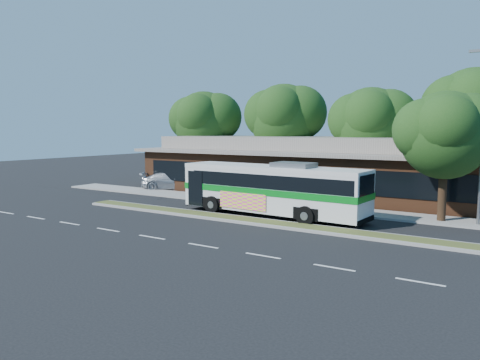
# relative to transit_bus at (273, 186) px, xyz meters

# --- Properties ---
(ground) EXTENTS (120.00, 120.00, 0.00)m
(ground) POSITION_rel_transit_bus_xyz_m (0.80, -2.73, -1.78)
(ground) COLOR black
(ground) RESTS_ON ground
(median_strip) EXTENTS (26.00, 1.10, 0.15)m
(median_strip) POSITION_rel_transit_bus_xyz_m (0.80, -2.13, -1.70)
(median_strip) COLOR #484F21
(median_strip) RESTS_ON ground
(sidewalk) EXTENTS (44.00, 2.60, 0.12)m
(sidewalk) POSITION_rel_transit_bus_xyz_m (0.80, 3.67, -1.72)
(sidewalk) COLOR gray
(sidewalk) RESTS_ON ground
(parking_lot) EXTENTS (14.00, 12.00, 0.01)m
(parking_lot) POSITION_rel_transit_bus_xyz_m (-17.20, 7.27, -1.77)
(parking_lot) COLOR black
(parking_lot) RESTS_ON ground
(plaza_building) EXTENTS (33.20, 11.20, 4.45)m
(plaza_building) POSITION_rel_transit_bus_xyz_m (0.80, 10.26, 0.35)
(plaza_building) COLOR brown
(plaza_building) RESTS_ON ground
(tree_bg_a) EXTENTS (6.47, 5.80, 8.63)m
(tree_bg_a) POSITION_rel_transit_bus_xyz_m (-13.78, 12.41, 4.09)
(tree_bg_a) COLOR black
(tree_bg_a) RESTS_ON ground
(tree_bg_b) EXTENTS (6.69, 6.00, 9.00)m
(tree_bg_b) POSITION_rel_transit_bus_xyz_m (-5.77, 13.42, 4.36)
(tree_bg_b) COLOR black
(tree_bg_b) RESTS_ON ground
(tree_bg_c) EXTENTS (6.24, 5.60, 8.26)m
(tree_bg_c) POSITION_rel_transit_bus_xyz_m (2.20, 12.41, 3.81)
(tree_bg_c) COLOR black
(tree_bg_c) RESTS_ON ground
(transit_bus) EXTENTS (11.51, 3.11, 3.20)m
(transit_bus) POSITION_rel_transit_bus_xyz_m (0.00, 0.00, 0.00)
(transit_bus) COLOR silver
(transit_bus) RESTS_ON ground
(sedan) EXTENTS (5.56, 3.94, 1.50)m
(sedan) POSITION_rel_transit_bus_xyz_m (-12.77, 5.97, -1.03)
(sedan) COLOR #AAACB2
(sedan) RESTS_ON ground
(sidewalk_tree) EXTENTS (5.24, 4.70, 7.07)m
(sidewalk_tree) POSITION_rel_transit_bus_xyz_m (8.93, 3.46, 3.05)
(sidewalk_tree) COLOR black
(sidewalk_tree) RESTS_ON ground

